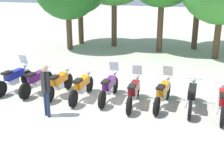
{
  "coord_description": "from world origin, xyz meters",
  "views": [
    {
      "loc": [
        3.33,
        -9.66,
        4.4
      ],
      "look_at": [
        0.0,
        0.5,
        0.9
      ],
      "focal_mm": 47.13,
      "sensor_mm": 36.0,
      "label": 1
    }
  ],
  "objects": [
    {
      "name": "motorcycle_6",
      "position": [
        2.01,
        0.2,
        0.52
      ],
      "size": [
        0.62,
        2.19,
        1.37
      ],
      "rotation": [
        0.0,
        0.0,
        1.48
      ],
      "color": "black",
      "rests_on": "ground_plane"
    },
    {
      "name": "motorcycle_1",
      "position": [
        -3.02,
        -0.0,
        0.5
      ],
      "size": [
        0.62,
        2.19,
        0.99
      ],
      "rotation": [
        0.0,
        0.0,
        1.51
      ],
      "color": "black",
      "rests_on": "ground_plane"
    },
    {
      "name": "motorcycle_7",
      "position": [
        3.02,
        0.22,
        0.5
      ],
      "size": [
        0.62,
        2.19,
        0.99
      ],
      "rotation": [
        0.0,
        0.0,
        1.58
      ],
      "color": "black",
      "rests_on": "ground_plane"
    },
    {
      "name": "motorcycle_2",
      "position": [
        -2.02,
        0.0,
        0.5
      ],
      "size": [
        0.62,
        2.19,
        0.99
      ],
      "rotation": [
        0.0,
        0.0,
        1.56
      ],
      "color": "black",
      "rests_on": "ground_plane"
    },
    {
      "name": "motorcycle_0",
      "position": [
        -4.02,
        -0.08,
        0.52
      ],
      "size": [
        0.63,
        2.19,
        1.37
      ],
      "rotation": [
        0.0,
        0.0,
        1.47
      ],
      "color": "black",
      "rests_on": "ground_plane"
    },
    {
      "name": "motorcycle_8",
      "position": [
        4.02,
        0.05,
        0.5
      ],
      "size": [
        0.62,
        2.19,
        0.99
      ],
      "rotation": [
        0.0,
        0.0,
        1.56
      ],
      "color": "black",
      "rests_on": "ground_plane"
    },
    {
      "name": "ground_plane",
      "position": [
        0.0,
        0.0,
        0.0
      ],
      "size": [
        80.0,
        80.0,
        0.0
      ],
      "primitive_type": "plane",
      "color": "#BCB7A8"
    },
    {
      "name": "motorcycle_3",
      "position": [
        -1.01,
        -0.09,
        0.5
      ],
      "size": [
        0.62,
        2.19,
        0.99
      ],
      "rotation": [
        0.0,
        0.0,
        1.59
      ],
      "color": "black",
      "rests_on": "ground_plane"
    },
    {
      "name": "person_0",
      "position": [
        -1.51,
        -1.83,
        1.07
      ],
      "size": [
        0.39,
        0.32,
        1.8
      ],
      "rotation": [
        0.0,
        0.0,
        1.06
      ],
      "color": "#232D4C",
      "rests_on": "ground_plane"
    },
    {
      "name": "motorcycle_4",
      "position": [
        -0.0,
        0.16,
        0.52
      ],
      "size": [
        0.62,
        2.19,
        1.37
      ],
      "rotation": [
        0.0,
        0.0,
        1.58
      ],
      "color": "black",
      "rests_on": "ground_plane"
    },
    {
      "name": "motorcycle_5",
      "position": [
        1.0,
        -0.04,
        0.52
      ],
      "size": [
        0.62,
        2.19,
        1.37
      ],
      "rotation": [
        0.0,
        0.0,
        1.63
      ],
      "color": "black",
      "rests_on": "ground_plane"
    }
  ]
}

